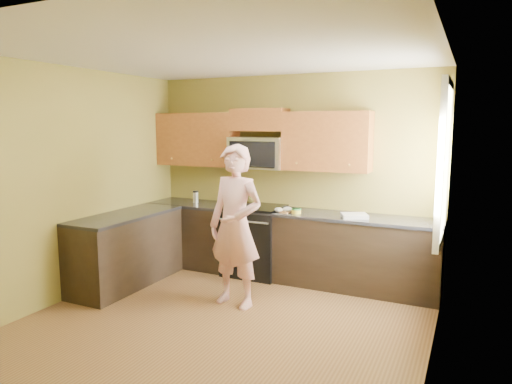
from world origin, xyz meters
The scene contains 26 objects.
floor centered at (0.00, 0.00, 0.00)m, with size 4.00×4.00×0.00m, color brown.
ceiling centered at (0.00, 0.00, 2.70)m, with size 4.00×4.00×0.00m, color white.
wall_back centered at (0.00, 2.00, 1.35)m, with size 4.00×4.00×0.00m, color olive.
wall_front centered at (0.00, -2.00, 1.35)m, with size 4.00×4.00×0.00m, color olive.
wall_left centered at (-2.00, 0.00, 1.35)m, with size 4.00×4.00×0.00m, color olive.
wall_right centered at (2.00, 0.00, 1.35)m, with size 4.00×4.00×0.00m, color olive.
cabinet_back_run centered at (0.00, 1.70, 0.44)m, with size 4.00×0.60×0.88m, color black.
cabinet_left_run centered at (-1.70, 0.60, 0.44)m, with size 0.60×1.60×0.88m, color black.
countertop_back centered at (0.00, 1.69, 0.90)m, with size 4.00×0.62×0.04m, color black.
countertop_left centered at (-1.69, 0.60, 0.90)m, with size 0.62×1.60×0.04m, color black.
stove centered at (-0.40, 1.68, 0.47)m, with size 0.76×0.65×0.95m, color black, non-canonical shape.
microwave centered at (-0.40, 1.80, 1.45)m, with size 0.76×0.40×0.42m, color silver, non-canonical shape.
upper_cab_left centered at (-1.39, 1.83, 1.45)m, with size 1.22×0.33×0.75m, color brown, non-canonical shape.
upper_cab_right centered at (0.54, 1.83, 1.45)m, with size 1.12×0.33×0.75m, color brown, non-canonical shape.
upper_cab_over_mw centered at (-0.40, 1.83, 2.10)m, with size 0.76×0.33×0.30m, color brown.
window centered at (1.98, 1.20, 1.65)m, with size 0.06×1.06×1.66m, color white, non-canonical shape.
woman centered at (-0.12, 0.59, 0.91)m, with size 0.67×0.44×1.82m, color #F3797D.
frying_pan centered at (-0.36, 1.45, 0.95)m, with size 0.24×0.42×0.05m, color black, non-canonical shape.
butter_tub centered at (0.25, 1.54, 0.92)m, with size 0.12×0.12×0.09m, color #FFF343, non-canonical shape.
toast_slice centered at (0.10, 1.52, 0.93)m, with size 0.11×0.11×0.01m, color #B27F47.
napkin_a centered at (0.01, 1.54, 0.95)m, with size 0.11×0.12×0.06m, color silver.
napkin_b centered at (0.11, 1.60, 0.95)m, with size 0.12×0.13×0.07m, color silver.
dish_towel centered at (0.98, 1.59, 0.95)m, with size 0.30×0.24×0.05m, color white.
travel_mug centered at (-1.35, 1.70, 0.92)m, with size 0.08×0.08×0.17m, color silver, non-canonical shape.
glass_b centered at (-0.91, 1.76, 0.98)m, with size 0.07×0.07×0.12m, color silver.
glass_c centered at (-0.93, 1.91, 0.98)m, with size 0.07×0.07×0.12m, color silver.
Camera 1 is at (2.25, -3.89, 2.03)m, focal length 32.52 mm.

